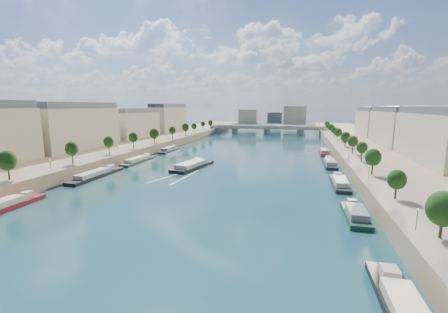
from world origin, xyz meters
The scene contains 17 objects.
ground centered at (0.00, 100.00, 0.00)m, with size 700.00×700.00×0.00m, color #0D2C3B.
quay_left centered at (-72.00, 100.00, 2.50)m, with size 44.00×520.00×5.00m, color #9E8460.
quay_right centered at (72.00, 100.00, 2.50)m, with size 44.00×520.00×5.00m, color #9E8460.
pave_left centered at (-57.00, 100.00, 5.05)m, with size 14.00×520.00×0.10m, color gray.
pave_right centered at (57.00, 100.00, 5.05)m, with size 14.00×520.00×0.10m, color gray.
trees_left centered at (-55.00, 102.00, 10.48)m, with size 4.80×268.80×8.26m.
trees_right centered at (55.00, 110.00, 10.48)m, with size 4.80×268.80×8.26m.
lamps_left centered at (-52.50, 90.00, 7.78)m, with size 0.36×200.36×4.28m.
lamps_right centered at (52.50, 105.00, 7.78)m, with size 0.36×200.36×4.28m.
buildings_left centered at (-85.00, 112.00, 16.45)m, with size 16.00×226.00×23.20m.
buildings_right centered at (85.00, 112.00, 16.45)m, with size 16.00×226.00×23.20m.
skyline centered at (3.19, 319.52, 14.66)m, with size 79.00×42.00×22.00m.
bridge centered at (0.00, 240.78, 5.08)m, with size 112.00×12.00×8.15m.
tour_barge centered at (-14.89, 70.05, 0.99)m, with size 12.45×27.76×3.71m.
wake centered at (-14.89, 53.43, 0.02)m, with size 12.31×26.02×0.04m.
moored_barges_left centered at (-45.50, 42.79, 0.84)m, with size 5.00×157.89×3.60m.
moored_barges_right centered at (45.50, 56.52, 0.84)m, with size 5.00×163.97×3.60m.
Camera 1 is at (30.98, -54.04, 27.80)m, focal length 24.00 mm.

